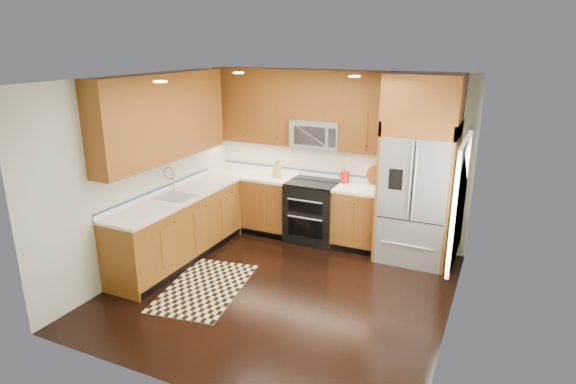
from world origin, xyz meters
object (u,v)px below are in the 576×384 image
at_px(range, 313,211).
at_px(knife_block, 278,170).
at_px(refrigerator, 418,171).
at_px(utensil_crock, 345,174).
at_px(rug, 205,288).

bearing_deg(range, knife_block, 175.72).
xyz_separation_m(range, refrigerator, (1.55, -0.04, 0.83)).
relative_size(range, utensil_crock, 2.48).
height_order(range, rug, range).
xyz_separation_m(knife_block, utensil_crock, (1.07, 0.13, 0.02)).
xyz_separation_m(refrigerator, rug, (-2.20, -2.00, -1.30)).
height_order(range, utensil_crock, utensil_crock).
bearing_deg(utensil_crock, rug, -116.14).
bearing_deg(refrigerator, utensil_crock, 169.15).
height_order(refrigerator, knife_block, refrigerator).
relative_size(knife_block, utensil_crock, 0.69).
relative_size(range, refrigerator, 0.36).
bearing_deg(rug, refrigerator, 32.97).
height_order(range, knife_block, knife_block).
bearing_deg(rug, utensil_crock, 54.51).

